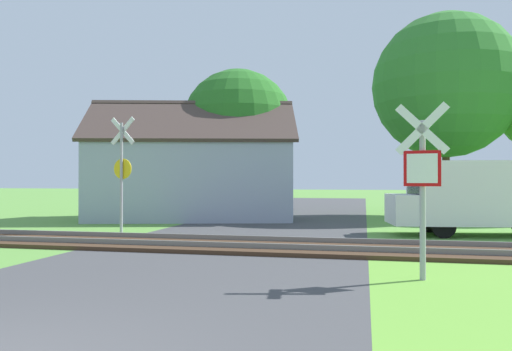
{
  "coord_description": "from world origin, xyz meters",
  "views": [
    {
      "loc": [
        3.34,
        -3.39,
        1.7
      ],
      "look_at": [
        0.5,
        9.61,
        1.8
      ],
      "focal_mm": 35.0,
      "sensor_mm": 36.0,
      "label": 1
    }
  ],
  "objects_px": {
    "house": "(193,177)",
    "mail_truck": "(478,195)",
    "tree_center": "(238,125)",
    "stop_sign_near": "(422,178)",
    "tree_right": "(446,86)",
    "crossing_sign_far": "(122,167)"
  },
  "relations": [
    {
      "from": "house",
      "to": "crossing_sign_far",
      "type": "bearing_deg",
      "value": -105.41
    },
    {
      "from": "stop_sign_near",
      "to": "mail_truck",
      "type": "height_order",
      "value": "stop_sign_near"
    },
    {
      "from": "tree_right",
      "to": "tree_center",
      "type": "distance_m",
      "value": 9.67
    },
    {
      "from": "house",
      "to": "tree_right",
      "type": "height_order",
      "value": "tree_right"
    },
    {
      "from": "house",
      "to": "tree_center",
      "type": "height_order",
      "value": "tree_center"
    },
    {
      "from": "tree_right",
      "to": "tree_center",
      "type": "bearing_deg",
      "value": -169.28
    },
    {
      "from": "stop_sign_near",
      "to": "tree_center",
      "type": "height_order",
      "value": "tree_center"
    },
    {
      "from": "crossing_sign_far",
      "to": "house",
      "type": "xyz_separation_m",
      "value": [
        0.13,
        6.16,
        -0.28
      ]
    },
    {
      "from": "tree_right",
      "to": "house",
      "type": "bearing_deg",
      "value": -161.55
    },
    {
      "from": "stop_sign_near",
      "to": "tree_center",
      "type": "bearing_deg",
      "value": -52.74
    },
    {
      "from": "stop_sign_near",
      "to": "tree_right",
      "type": "xyz_separation_m",
      "value": [
        2.67,
        15.27,
        4.26
      ]
    },
    {
      "from": "crossing_sign_far",
      "to": "mail_truck",
      "type": "relative_size",
      "value": 0.71
    },
    {
      "from": "tree_center",
      "to": "stop_sign_near",
      "type": "bearing_deg",
      "value": -63.74
    },
    {
      "from": "crossing_sign_far",
      "to": "tree_right",
      "type": "height_order",
      "value": "tree_right"
    },
    {
      "from": "tree_right",
      "to": "stop_sign_near",
      "type": "bearing_deg",
      "value": -99.93
    },
    {
      "from": "tree_center",
      "to": "mail_truck",
      "type": "height_order",
      "value": "tree_center"
    },
    {
      "from": "house",
      "to": "mail_truck",
      "type": "bearing_deg",
      "value": -36.16
    },
    {
      "from": "house",
      "to": "tree_right",
      "type": "relative_size",
      "value": 1.04
    },
    {
      "from": "crossing_sign_far",
      "to": "tree_right",
      "type": "distance_m",
      "value": 15.23
    },
    {
      "from": "house",
      "to": "tree_center",
      "type": "relative_size",
      "value": 1.42
    },
    {
      "from": "house",
      "to": "tree_center",
      "type": "bearing_deg",
      "value": 36.31
    },
    {
      "from": "crossing_sign_far",
      "to": "tree_right",
      "type": "relative_size",
      "value": 0.39
    }
  ]
}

